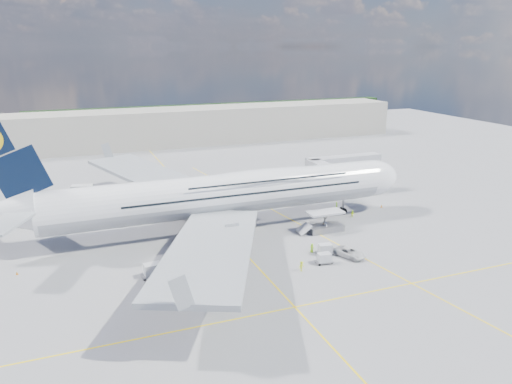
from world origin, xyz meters
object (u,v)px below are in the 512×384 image
object	(u,v)px
cargo_loader	(324,224)
dolly_row_b	(175,290)
baggage_tug	(236,258)
crew_tug	(302,266)
airliner	(224,194)
catering_truck_inner	(133,198)
dolly_back	(158,277)
cone_wing_left_inner	(132,218)
dolly_nose_near	(325,249)
dolly_row_c	(152,270)
dolly_nose_far	(324,258)
cone_nose	(381,206)
crew_nose	(337,206)
cone_wing_right_inner	(168,268)
crew_wing	(217,254)
catering_truck_outer	(85,194)
cone_wing_left_outer	(125,194)
cone_wing_right_outer	(224,283)
jet_bridge	(337,167)
service_van	(349,253)
crew_loader	(353,214)
dolly_row_a	(186,295)
crew_van	(312,248)
cone_tail	(17,273)

from	to	relation	value
cargo_loader	dolly_row_b	bearing A→B (deg)	-156.01
baggage_tug	crew_tug	distance (m)	10.26
airliner	catering_truck_inner	size ratio (longest dim) A/B	12.26
dolly_back	cone_wing_left_inner	size ratio (longest dim) A/B	5.94
dolly_nose_near	cone_wing_left_inner	world-z (taller)	dolly_nose_near
dolly_row_c	dolly_nose_near	size ratio (longest dim) A/B	1.13
dolly_nose_far	cone_nose	size ratio (longest dim) A/B	4.90
crew_nose	cone_wing_right_inner	size ratio (longest dim) A/B	3.05
catering_truck_inner	cone_wing_left_inner	size ratio (longest dim) A/B	10.83
dolly_back	crew_wing	distance (m)	10.53
catering_truck_outer	dolly_nose_near	bearing A→B (deg)	-39.18
baggage_tug	cone_wing_left_inner	world-z (taller)	baggage_tug
cone_wing_left_outer	cone_wing_right_outer	bearing A→B (deg)	-81.71
dolly_nose_far	cone_wing_right_inner	bearing A→B (deg)	170.27
jet_bridge	service_van	distance (m)	33.85
airliner	cargo_loader	bearing A→B (deg)	-23.23
crew_loader	cone_wing_left_outer	distance (m)	50.75
dolly_nose_far	catering_truck_inner	size ratio (longest dim) A/B	0.44
jet_bridge	cone_wing_right_outer	distance (m)	48.60
dolly_row_a	dolly_back	bearing A→B (deg)	96.11
crew_van	cone_tail	world-z (taller)	crew_van
crew_loader	crew_tug	bearing A→B (deg)	-108.59
airliner	baggage_tug	bearing A→B (deg)	-100.58
baggage_tug	crew_van	size ratio (longest dim) A/B	1.84
dolly_back	dolly_nose_near	bearing A→B (deg)	8.14
jet_bridge	cone_wing_right_outer	xyz separation A→B (m)	(-36.26, -31.69, -6.57)
dolly_row_b	cone_wing_right_inner	xyz separation A→B (m)	(0.66, 7.51, -0.13)
dolly_back	cone_wing_left_outer	distance (m)	45.01
dolly_nose_near	catering_truck_inner	distance (m)	44.38
crew_nose	cone_nose	size ratio (longest dim) A/B	2.76
crew_loader	dolly_row_a	bearing A→B (deg)	-122.00
crew_van	cone_tail	distance (m)	44.76
airliner	jet_bridge	world-z (taller)	airliner
airliner	dolly_row_c	bearing A→B (deg)	-136.76
dolly_row_b	cone_wing_right_outer	world-z (taller)	cone_wing_right_outer
dolly_row_c	service_van	distance (m)	30.56
dolly_nose_near	crew_loader	bearing A→B (deg)	55.19
airliner	cargo_loader	distance (m)	18.87
crew_tug	dolly_row_c	bearing A→B (deg)	148.42
dolly_nose_near	crew_nose	size ratio (longest dim) A/B	1.91
cone_wing_right_inner	cone_tail	world-z (taller)	cone_wing_right_inner
service_van	crew_loader	size ratio (longest dim) A/B	3.49
catering_truck_inner	cone_wing_left_outer	distance (m)	9.40
crew_loader	cone_wing_right_outer	distance (m)	36.68
crew_wing	cone_wing_right_outer	world-z (taller)	crew_wing
cone_wing_right_inner	baggage_tug	bearing A→B (deg)	-6.86
jet_bridge	baggage_tug	world-z (taller)	jet_bridge
jet_bridge	dolly_nose_far	world-z (taller)	jet_bridge
cargo_loader	cone_wing_right_outer	bearing A→B (deg)	-149.61
service_van	cone_wing_left_inner	xyz separation A→B (m)	(-29.52, 30.58, -0.45)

